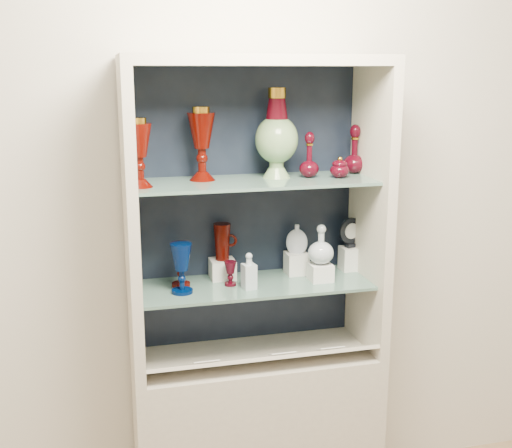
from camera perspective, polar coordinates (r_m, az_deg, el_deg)
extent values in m
cube|color=silver|center=(2.69, -1.14, 3.13)|extent=(3.50, 0.02, 2.80)
cube|color=#BBB29F|center=(2.86, 0.00, -18.30)|extent=(1.00, 0.40, 0.75)
cube|color=black|center=(2.68, -0.99, 1.44)|extent=(0.98, 0.02, 1.15)
cube|color=#BBB29F|center=(2.43, -11.05, -0.07)|extent=(0.04, 0.40, 1.15)
cube|color=#BBB29F|center=(2.65, 10.11, 1.11)|extent=(0.04, 0.40, 1.15)
cube|color=#BBB29F|center=(2.43, 0.00, 14.34)|extent=(1.00, 0.40, 0.04)
cube|color=slate|center=(2.59, -0.11, -5.41)|extent=(0.92, 0.34, 0.01)
cube|color=slate|center=(2.49, -0.11, 3.78)|extent=(0.92, 0.34, 0.01)
cube|color=#BBB29F|center=(2.58, 0.61, -11.89)|extent=(0.92, 0.17, 0.09)
cube|color=white|center=(2.65, 6.62, -10.88)|extent=(0.10, 0.06, 0.03)
cube|color=white|center=(2.53, -4.48, -12.08)|extent=(0.10, 0.06, 0.03)
cube|color=white|center=(2.59, 2.33, -11.39)|extent=(0.10, 0.06, 0.03)
cube|color=silver|center=(2.64, -3.00, -4.01)|extent=(0.10, 0.10, 0.08)
cube|color=silver|center=(2.70, 3.62, -3.50)|extent=(0.09, 0.09, 0.09)
cube|color=silver|center=(2.63, 5.74, -4.28)|extent=(0.09, 0.09, 0.07)
cube|color=silver|center=(2.78, 8.35, -3.04)|extent=(0.08, 0.08, 0.10)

